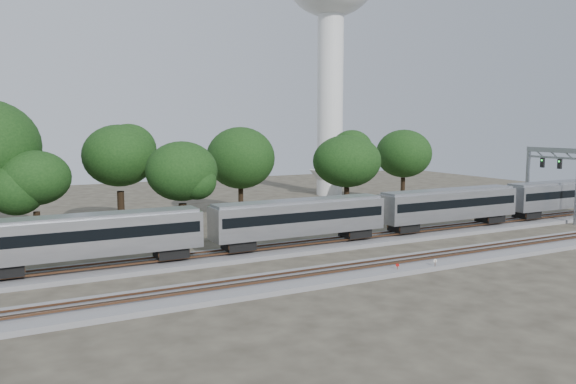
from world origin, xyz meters
The scene contains 15 objects.
ground centered at (0.00, 0.00, 0.00)m, with size 160.00×160.00×0.00m, color #383328.
track_far centered at (0.00, 6.00, 0.21)m, with size 160.00×5.00×0.73m.
track_near centered at (0.00, -4.00, 0.21)m, with size 160.00×5.00×0.73m.
train centered at (4.12, 6.00, 3.30)m, with size 93.81×3.24×4.77m.
switch_stand_red centered at (6.76, -5.69, 0.58)m, with size 0.27×0.14×0.90m.
switch_stand_white centered at (10.32, -6.26, 0.64)m, with size 0.32×0.11×1.00m.
switch_lever centered at (6.32, -5.98, 0.15)m, with size 0.50×0.30×0.30m, color #512D19.
water_tower centered at (29.78, 42.10, 32.50)m, with size 15.85×15.85×43.87m.
signal_gantry centered at (40.74, 6.00, 6.85)m, with size 0.65×7.73×9.40m.
tree_2 centered at (-18.94, 17.60, 7.15)m, with size 7.29×7.29×10.27m.
tree_3 centered at (-9.73, 23.70, 8.78)m, with size 8.94×8.94×12.61m.
tree_4 centered at (-4.92, 15.59, 7.41)m, with size 7.56×7.56×10.65m.
tree_5 centered at (6.40, 26.68, 7.92)m, with size 8.07×8.07×11.38m.
tree_6 centered at (18.58, 19.75, 7.54)m, with size 7.68×7.68×10.83m.
tree_7 centered at (32.73, 25.64, 7.92)m, with size 8.07×8.07×11.38m.
Camera 1 is at (-22.24, -41.61, 12.28)m, focal length 35.00 mm.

